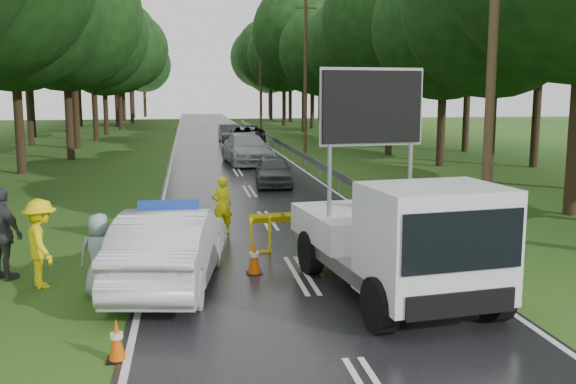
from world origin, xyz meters
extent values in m
plane|color=#194914|center=(0.00, 0.00, 0.00)|extent=(160.00, 160.00, 0.00)
cube|color=black|center=(0.00, 30.00, 0.01)|extent=(7.00, 140.00, 0.02)
cylinder|color=gray|center=(3.70, 0.00, 0.35)|extent=(0.12, 0.12, 0.70)
cube|color=gray|center=(3.70, 30.00, 0.55)|extent=(0.05, 60.00, 0.30)
cylinder|color=#483821|center=(5.20, 2.00, 5.00)|extent=(0.24, 0.24, 10.00)
cylinder|color=#483821|center=(5.20, 28.00, 5.00)|extent=(0.24, 0.24, 10.00)
cube|color=#483821|center=(5.20, 28.00, 9.20)|extent=(1.40, 0.08, 0.08)
cylinder|color=#483821|center=(5.20, 54.00, 5.00)|extent=(0.24, 0.24, 10.00)
cube|color=#483821|center=(5.20, 54.00, 9.20)|extent=(1.40, 0.08, 0.08)
imported|color=silver|center=(-2.80, -0.37, 0.82)|extent=(2.46, 5.16, 1.63)
cube|color=#1938A5|center=(-2.80, -0.37, 1.71)|extent=(1.26, 0.52, 0.16)
cube|color=gray|center=(1.50, -1.11, 0.63)|extent=(2.90, 5.08, 0.29)
cube|color=silver|center=(1.35, 0.03, 1.09)|extent=(2.75, 3.04, 0.63)
cube|color=silver|center=(1.76, -3.16, 1.44)|extent=(2.51, 2.12, 1.95)
cube|color=black|center=(1.88, -4.09, 1.66)|extent=(2.11, 0.32, 0.98)
cube|color=black|center=(1.41, -0.43, 3.67)|extent=(2.18, 0.42, 1.49)
cylinder|color=black|center=(0.71, -3.53, 0.48)|extent=(0.44, 1.00, 0.96)
cylinder|color=black|center=(2.87, -3.25, 0.48)|extent=(0.44, 1.00, 0.96)
cylinder|color=black|center=(0.24, 0.12, 0.48)|extent=(0.44, 1.00, 0.96)
cylinder|color=black|center=(2.40, 0.40, 0.48)|extent=(0.44, 1.00, 0.96)
cube|color=yellow|center=(-0.91, 1.98, 0.47)|extent=(0.06, 0.06, 0.94)
cube|color=yellow|center=(-0.44, 2.03, 0.47)|extent=(0.06, 0.06, 0.94)
cube|color=yellow|center=(0.97, 2.17, 0.47)|extent=(0.06, 0.06, 0.94)
cube|color=yellow|center=(1.44, 2.22, 0.47)|extent=(0.06, 0.06, 0.94)
cube|color=#F2CC00|center=(0.26, 2.10, 0.89)|extent=(2.44, 0.29, 0.24)
imported|color=#FBFF0D|center=(-1.49, 4.37, 0.82)|extent=(0.67, 0.52, 1.65)
imported|color=#1C3BB9|center=(1.47, 0.50, 0.91)|extent=(1.13, 1.10, 1.83)
imported|color=yellow|center=(-5.40, 0.00, 0.92)|extent=(1.12, 1.37, 1.84)
imported|color=#393B40|center=(-6.32, 0.69, 1.00)|extent=(1.21, 1.11, 1.99)
imported|color=#8A99A5|center=(-4.15, -0.70, 0.82)|extent=(0.85, 0.59, 1.64)
imported|color=#42454A|center=(1.16, 13.42, 0.64)|extent=(1.79, 3.84, 1.27)
imported|color=#AAAEB3|center=(0.80, 21.73, 0.81)|extent=(2.81, 5.80, 1.63)
imported|color=black|center=(1.69, 31.50, 0.79)|extent=(3.27, 5.97, 1.59)
imported|color=#3A3C41|center=(0.80, 37.50, 0.68)|extent=(1.53, 4.14, 1.35)
cube|color=black|center=(-3.50, -4.00, 0.01)|extent=(0.31, 0.31, 0.03)
cone|color=#DC4F06|center=(-3.50, -4.00, 0.34)|extent=(0.26, 0.26, 0.64)
cube|color=black|center=(-1.00, 0.24, 0.02)|extent=(0.35, 0.35, 0.03)
cone|color=#DC4F06|center=(-1.00, 0.24, 0.39)|extent=(0.29, 0.29, 0.73)
cube|color=black|center=(0.95, 3.52, 0.02)|extent=(0.34, 0.34, 0.03)
cone|color=#DC4F06|center=(0.95, 3.52, 0.38)|extent=(0.28, 0.28, 0.71)
cube|color=black|center=(-3.23, 2.42, 0.01)|extent=(0.32, 0.32, 0.03)
cone|color=#DC4F06|center=(-3.23, 2.42, 0.35)|extent=(0.27, 0.27, 0.66)
cube|color=black|center=(2.40, 4.50, 0.02)|extent=(0.36, 0.36, 0.03)
cone|color=#DC4F06|center=(2.40, 4.50, 0.40)|extent=(0.30, 0.30, 0.75)
camera|label=1|loc=(-2.37, -13.39, 4.01)|focal=40.00mm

